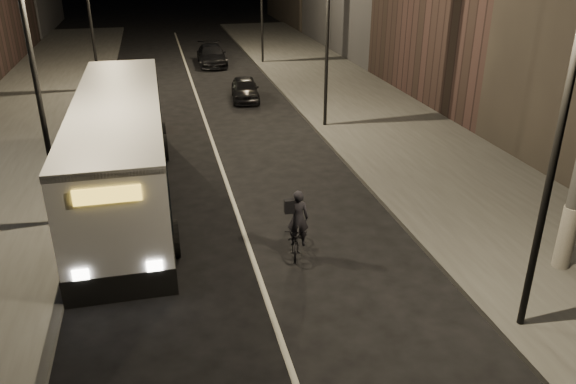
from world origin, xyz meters
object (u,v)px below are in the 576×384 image
streetlight_right_near (553,109)px  car_near (245,89)px  streetlight_right_mid (322,14)px  car_far (212,55)px  cyclist_on_bicycle (296,232)px  city_bus (122,145)px  car_mid (133,78)px  streetlight_left_near (42,58)px

streetlight_right_near → car_near: 22.74m
streetlight_right_mid → car_far: (-3.44, 16.43, -4.65)m
car_near → cyclist_on_bicycle: bearing=-88.3°
streetlight_right_near → car_near: streetlight_right_near is taller
streetlight_right_mid → city_bus: size_ratio=0.61×
car_near → car_mid: (-6.26, 4.13, 0.06)m
car_far → car_mid: bearing=-130.0°
streetlight_right_mid → city_bus: 11.33m
car_mid → car_far: car_far is taller
streetlight_right_mid → city_bus: (-8.93, -6.08, -3.41)m
cyclist_on_bicycle → car_near: bearing=99.9°
city_bus → cyclist_on_bicycle: size_ratio=6.48×
streetlight_left_near → car_near: 16.87m
cyclist_on_bicycle → car_far: size_ratio=0.42×
streetlight_right_mid → streetlight_left_near: bearing=-143.1°
car_near → car_far: bearing=100.3°
streetlight_right_mid → streetlight_right_near: bearing=-90.0°
car_mid → streetlight_right_near: bearing=103.6°
cyclist_on_bicycle → car_mid: cyclist_on_bicycle is taller
streetlight_right_mid → streetlight_left_near: 13.33m
city_bus → car_far: 23.20m
streetlight_right_near → car_far: 32.94m
city_bus → car_far: size_ratio=2.72×
car_far → streetlight_left_near: bearing=-105.0°
streetlight_right_near → streetlight_left_near: (-10.66, 8.00, 0.00)m
cyclist_on_bicycle → car_near: (1.34, 17.44, -0.05)m
streetlight_right_mid → city_bus: streetlight_right_mid is taller
car_mid → city_bus: bearing=84.8°
streetlight_right_near → car_near: (-2.67, 22.08, -4.72)m
car_near → car_mid: 7.50m
streetlight_right_mid → car_near: streetlight_right_mid is taller
streetlight_right_mid → cyclist_on_bicycle: 12.92m
streetlight_right_mid → cyclist_on_bicycle: bearing=-109.5°
streetlight_left_near → cyclist_on_bicycle: size_ratio=3.94×
streetlight_left_near → car_near: size_ratio=2.16×
car_far → streetlight_right_mid: bearing=-76.7°
streetlight_right_near → streetlight_right_mid: bearing=90.0°
cyclist_on_bicycle → streetlight_left_near: bearing=167.5°
cyclist_on_bicycle → streetlight_right_mid: bearing=84.8°
streetlight_right_near → city_bus: streetlight_right_near is taller
car_mid → cyclist_on_bicycle: bearing=97.6°
car_far → car_near: bearing=-84.3°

